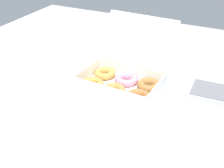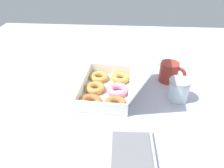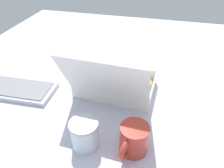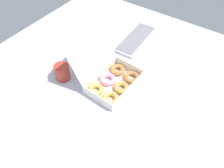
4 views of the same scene
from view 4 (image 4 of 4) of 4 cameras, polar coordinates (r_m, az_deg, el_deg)
ground_plane at (r=123.33cm, az=0.66°, el=-2.65°), size 180.00×180.00×2.00cm
donut_box at (r=124.55cm, az=-0.01°, el=1.11°), size 32.56×32.14×24.38cm
keyboard at (r=157.38cm, az=6.27°, el=11.63°), size 39.10×15.97×2.20cm
coffee_mug at (r=130.35cm, az=-12.95°, el=3.23°), size 8.73×12.27×9.45cm
glass_jar at (r=138.33cm, az=-9.25°, el=7.09°), size 8.83×8.83×9.41cm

